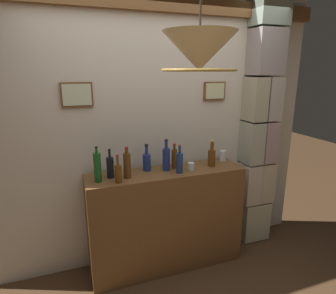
{
  "coord_description": "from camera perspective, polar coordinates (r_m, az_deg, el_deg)",
  "views": [
    {
      "loc": [
        -0.86,
        -1.58,
        1.93
      ],
      "look_at": [
        0.0,
        0.77,
        1.26
      ],
      "focal_mm": 30.68,
      "sensor_mm": 36.0,
      "label": 1
    }
  ],
  "objects": [
    {
      "name": "liquor_bottle_gin",
      "position": [
        2.46,
        -9.88,
        -5.09
      ],
      "size": [
        0.06,
        0.06,
        0.25
      ],
      "color": "brown",
      "rests_on": "bar_shelf_unit"
    },
    {
      "name": "glass_tumbler_highball",
      "position": [
        3.07,
        10.83,
        -1.68
      ],
      "size": [
        0.07,
        0.07,
        0.11
      ],
      "color": "silver",
      "rests_on": "bar_shelf_unit"
    },
    {
      "name": "glass_tumbler_rocks",
      "position": [
        2.74,
        4.59,
        -3.85
      ],
      "size": [
        0.06,
        0.06,
        0.07
      ],
      "color": "silver",
      "rests_on": "bar_shelf_unit"
    },
    {
      "name": "liquor_bottle_tequila",
      "position": [
        2.5,
        -13.83,
        -3.9
      ],
      "size": [
        0.06,
        0.06,
        0.31
      ],
      "color": "#175520",
      "rests_on": "bar_shelf_unit"
    },
    {
      "name": "liquor_bottle_rye",
      "position": [
        2.57,
        -11.41,
        -3.92
      ],
      "size": [
        0.06,
        0.06,
        0.26
      ],
      "color": "black",
      "rests_on": "bar_shelf_unit"
    },
    {
      "name": "liquor_bottle_bourbon",
      "position": [
        2.7,
        -0.35,
        -2.28
      ],
      "size": [
        0.07,
        0.07,
        0.3
      ],
      "color": "navy",
      "rests_on": "bar_shelf_unit"
    },
    {
      "name": "liquor_bottle_rum",
      "position": [
        2.71,
        -4.25,
        -2.86
      ],
      "size": [
        0.08,
        0.08,
        0.26
      ],
      "color": "navy",
      "rests_on": "bar_shelf_unit"
    },
    {
      "name": "pendant_lamp",
      "position": [
        1.73,
        6.26,
        18.15
      ],
      "size": [
        0.44,
        0.44,
        0.59
      ],
      "color": "beige"
    },
    {
      "name": "liquor_bottle_vermouth",
      "position": [
        2.64,
        2.31,
        -3.03
      ],
      "size": [
        0.06,
        0.06,
        0.28
      ],
      "color": "navy",
      "rests_on": "bar_shelf_unit"
    },
    {
      "name": "bar_shelf_unit",
      "position": [
        2.92,
        -0.35,
        -14.18
      ],
      "size": [
        1.5,
        0.39,
        1.01
      ],
      "primitive_type": "cube",
      "color": "brown",
      "rests_on": "ground"
    },
    {
      "name": "panelled_rear_partition",
      "position": [
        2.84,
        -2.26,
        6.21
      ],
      "size": [
        3.35,
        0.15,
        2.86
      ],
      "color": "beige",
      "rests_on": "ground"
    },
    {
      "name": "liquor_bottle_port",
      "position": [
        2.86,
        8.66,
        -1.94
      ],
      "size": [
        0.07,
        0.07,
        0.26
      ],
      "color": "#603513",
      "rests_on": "bar_shelf_unit"
    },
    {
      "name": "liquor_bottle_amaro",
      "position": [
        2.76,
        1.27,
        -2.24
      ],
      "size": [
        0.05,
        0.05,
        0.25
      ],
      "color": "brown",
      "rests_on": "bar_shelf_unit"
    },
    {
      "name": "liquor_bottle_brandy",
      "position": [
        2.54,
        -8.13,
        -3.54
      ],
      "size": [
        0.06,
        0.06,
        0.28
      ],
      "color": "#5A3316",
      "rests_on": "bar_shelf_unit"
    },
    {
      "name": "stone_pillar",
      "position": [
        3.26,
        17.58,
        4.84
      ],
      "size": [
        0.37,
        0.3,
        2.78
      ],
      "color": "beige",
      "rests_on": "ground"
    }
  ]
}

